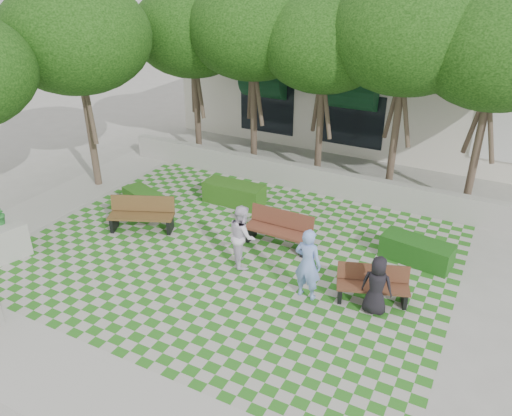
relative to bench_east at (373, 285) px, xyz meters
The scene contains 17 objects.
ground 4.22m from the bench_east, 169.29° to the right, with size 90.00×90.00×0.00m, color gray.
lawn 4.15m from the bench_east, behind, with size 12.00×12.00×0.00m, color #2B721E.
sidewalk_south 6.87m from the bench_east, 126.95° to the right, with size 16.00×2.00×0.01m, color #9E9B93.
sidewalk_west 11.33m from the bench_east, behind, with size 2.00×12.00×0.01m, color #9E9B93.
retaining_wall 6.81m from the bench_east, 127.25° to the left, with size 15.00×0.36×0.90m, color #9E9B93.
bench_east is the anchor object (origin of this frame).
bench_mid 3.47m from the bench_east, 157.08° to the left, with size 2.00×0.68×1.05m.
bench_west 7.37m from the bench_east, behind, with size 2.10×1.41×1.05m.
hedge_east 2.39m from the bench_east, 75.45° to the left, with size 1.93×0.77×0.68m, color #164612.
hedge_midleft 6.58m from the bench_east, 151.15° to the left, with size 2.09×0.84×0.73m, color #234F15.
hedge_west 8.34m from the bench_east, behind, with size 1.78×0.71×0.62m, color #204F15.
planter_back 10.20m from the bench_east, 164.38° to the right, with size 1.21×1.21×1.63m.
person_blue 1.70m from the bench_east, 157.80° to the right, with size 0.70×0.46×1.92m, color #7F9DE9.
person_dark 0.55m from the bench_east, 66.32° to the right, with size 0.74×0.48×1.52m, color black.
person_white 3.67m from the bench_east, behind, with size 0.87×0.67×1.78m, color white.
tree_row 9.22m from the bench_east, 139.15° to the left, with size 17.70×13.40×7.41m.
building 13.83m from the bench_east, 103.48° to the left, with size 18.00×8.92×5.15m.
Camera 1 is at (6.26, -9.49, 7.66)m, focal length 35.00 mm.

